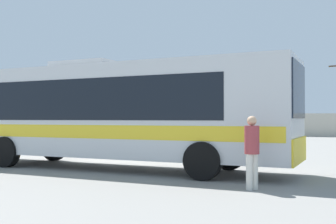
% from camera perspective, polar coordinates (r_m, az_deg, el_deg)
% --- Properties ---
extents(ground_plane, '(300.00, 300.00, 0.00)m').
position_cam_1_polar(ground_plane, '(24.61, 1.56, -4.75)').
color(ground_plane, gray).
extents(perimeter_wall, '(80.00, 0.30, 2.12)m').
position_cam_1_polar(perimeter_wall, '(41.06, 9.59, -1.71)').
color(perimeter_wall, '#B2AD9E').
rests_on(perimeter_wall, ground_plane).
extents(coach_bus_silver_yellow, '(12.38, 3.38, 3.59)m').
position_cam_1_polar(coach_bus_silver_yellow, '(14.10, -8.56, 0.17)').
color(coach_bus_silver_yellow, silver).
rests_on(coach_bus_silver_yellow, ground_plane).
extents(attendant_by_bus_door, '(0.49, 0.49, 1.72)m').
position_cam_1_polar(attendant_by_bus_door, '(9.93, 11.41, -4.85)').
color(attendant_by_bus_door, silver).
rests_on(attendant_by_bus_door, ground_plane).
extents(parked_car_leftmost_dark_blue, '(4.59, 2.09, 1.46)m').
position_cam_1_polar(parked_car_leftmost_dark_blue, '(42.35, -10.05, -2.07)').
color(parked_car_leftmost_dark_blue, navy).
rests_on(parked_car_leftmost_dark_blue, ground_plane).
extents(parked_car_second_dark_blue, '(4.37, 1.99, 1.49)m').
position_cam_1_polar(parked_car_second_dark_blue, '(39.92, -3.26, -2.13)').
color(parked_car_second_dark_blue, navy).
rests_on(parked_car_second_dark_blue, ground_plane).
extents(utility_pole_far, '(1.80, 0.24, 8.32)m').
position_cam_1_polar(utility_pole_far, '(44.89, 6.99, 2.55)').
color(utility_pole_far, '#4C3823').
rests_on(utility_pole_far, ground_plane).
extents(roadside_tree_left, '(4.44, 4.44, 6.86)m').
position_cam_1_polar(roadside_tree_left, '(50.99, -5.34, 2.84)').
color(roadside_tree_left, brown).
rests_on(roadside_tree_left, ground_plane).
extents(roadside_tree_midleft, '(3.42, 3.42, 6.36)m').
position_cam_1_polar(roadside_tree_midleft, '(45.42, 10.41, 3.19)').
color(roadside_tree_midleft, brown).
rests_on(roadside_tree_midleft, ground_plane).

